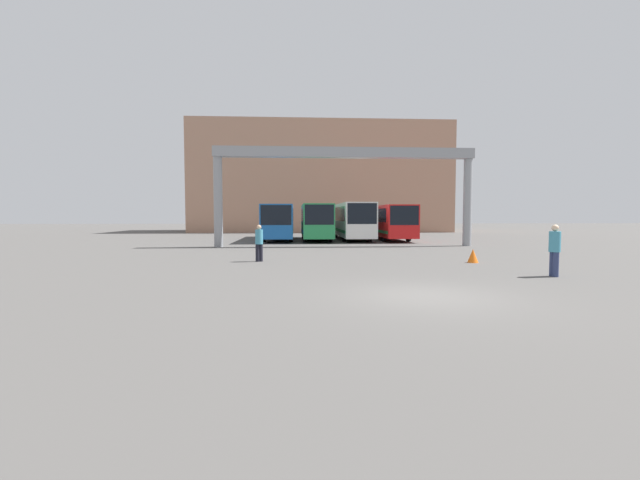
{
  "coord_description": "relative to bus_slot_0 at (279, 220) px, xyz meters",
  "views": [
    {
      "loc": [
        -3.56,
        -11.33,
        2.2
      ],
      "look_at": [
        -1.6,
        21.19,
        0.3
      ],
      "focal_mm": 24.0,
      "sensor_mm": 36.0,
      "label": 1
    }
  ],
  "objects": [
    {
      "name": "ground_plane",
      "position": [
        4.93,
        -27.13,
        -1.77
      ],
      "size": [
        200.0,
        200.0,
        0.0
      ],
      "primitive_type": "plane",
      "color": "#514F4C"
    },
    {
      "name": "bus_slot_0",
      "position": [
        0.0,
        0.0,
        0.0
      ],
      "size": [
        2.57,
        11.92,
        3.06
      ],
      "color": "#1959A5",
      "rests_on": "ground"
    },
    {
      "name": "bus_slot_3",
      "position": [
        9.87,
        0.23,
        -0.02
      ],
      "size": [
        2.48,
        12.38,
        3.03
      ],
      "color": "red",
      "rests_on": "ground"
    },
    {
      "name": "pedestrian_far_center",
      "position": [
        -0.29,
        -18.14,
        -0.84
      ],
      "size": [
        0.36,
        0.36,
        1.74
      ],
      "rotation": [
        0.0,
        0.0,
        3.58
      ],
      "color": "black",
      "rests_on": "ground"
    },
    {
      "name": "bus_slot_1",
      "position": [
        3.29,
        -0.89,
        0.02
      ],
      "size": [
        2.46,
        10.14,
        3.1
      ],
      "color": "#268C4C",
      "rests_on": "ground"
    },
    {
      "name": "traffic_cone",
      "position": [
        9.64,
        -19.22,
        -1.45
      ],
      "size": [
        0.49,
        0.49,
        0.64
      ],
      "color": "orange",
      "rests_on": "ground"
    },
    {
      "name": "bus_slot_2",
      "position": [
        6.58,
        0.22,
        0.09
      ],
      "size": [
        2.51,
        12.35,
        3.22
      ],
      "color": "silver",
      "rests_on": "ground"
    },
    {
      "name": "pedestrian_near_left",
      "position": [
        10.66,
        -23.79,
        -0.78
      ],
      "size": [
        0.39,
        0.39,
        1.86
      ],
      "rotation": [
        0.0,
        0.0,
        4.78
      ],
      "color": "navy",
      "rests_on": "ground"
    },
    {
      "name": "overhead_gantry",
      "position": [
        4.93,
        -8.62,
        3.72
      ],
      "size": [
        18.17,
        0.8,
        6.89
      ],
      "color": "gray",
      "rests_on": "ground"
    },
    {
      "name": "building_backdrop",
      "position": [
        4.93,
        20.71,
        5.32
      ],
      "size": [
        33.69,
        12.0,
        14.18
      ],
      "color": "tan",
      "rests_on": "ground"
    }
  ]
}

